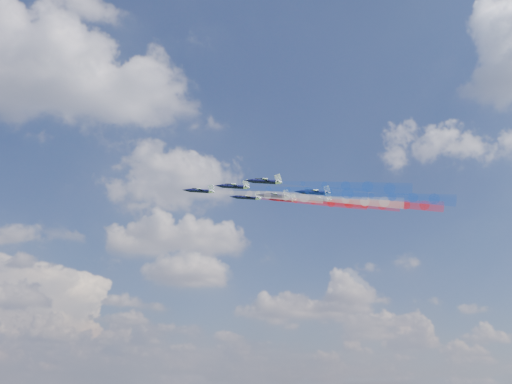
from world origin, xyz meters
name	(u,v)px	position (x,y,z in m)	size (l,w,h in m)	color
jet_lead	(200,191)	(-7.84, 4.78, 154.27)	(8.59, 10.73, 2.86)	black
trail_lead	(268,195)	(11.48, -4.51, 151.85)	(3.58, 33.65, 3.58)	silver
jet_inner_left	(234,187)	(-0.66, -10.09, 151.51)	(8.59, 10.73, 2.86)	black
trail_inner_left	(308,191)	(18.66, -19.38, 149.09)	(3.58, 33.65, 3.58)	blue
jet_inner_right	(247,198)	(8.22, 7.82, 154.46)	(8.59, 10.73, 2.86)	black
trail_inner_right	(313,201)	(27.54, -1.47, 152.04)	(3.58, 33.65, 3.58)	red
jet_outer_left	(264,181)	(4.13, -25.05, 148.53)	(8.59, 10.73, 2.86)	black
trail_outer_left	(346,186)	(23.44, -34.34, 146.10)	(3.58, 33.65, 3.58)	blue
jet_center_third	(274,196)	(13.32, -5.21, 151.48)	(8.59, 10.73, 2.86)	black
trail_center_third	(346,200)	(32.64, -14.49, 149.06)	(3.58, 33.65, 3.58)	silver
jet_outer_right	(283,200)	(21.72, 11.33, 156.02)	(8.59, 10.73, 2.86)	black
trail_outer_right	(347,203)	(41.03, 2.05, 153.60)	(3.58, 33.65, 3.58)	red
jet_rear_left	(314,193)	(20.23, -20.24, 148.41)	(8.59, 10.73, 2.86)	black
trail_rear_left	(392,197)	(39.54, -29.53, 145.99)	(3.58, 33.65, 3.58)	blue
jet_rear_right	(317,199)	(28.37, -2.59, 152.46)	(8.59, 10.73, 2.86)	black
trail_rear_right	(387,203)	(47.68, -11.87, 150.03)	(3.58, 33.65, 3.58)	red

